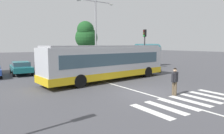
% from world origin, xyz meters
% --- Properties ---
extents(ground_plane, '(160.00, 160.00, 0.00)m').
position_xyz_m(ground_plane, '(0.00, 0.00, 0.00)').
color(ground_plane, '#47474C').
extents(city_transit_bus, '(12.13, 3.68, 3.06)m').
position_xyz_m(city_transit_bus, '(0.54, 5.31, 1.59)').
color(city_transit_bus, black).
rests_on(city_transit_bus, ground_plane).
extents(pedestrian_crossing_street, '(0.57, 0.35, 1.72)m').
position_xyz_m(pedestrian_crossing_street, '(1.03, -1.42, 0.97)').
color(pedestrian_crossing_street, brown).
rests_on(pedestrian_crossing_street, ground_plane).
extents(parked_car_teal, '(2.05, 4.59, 1.35)m').
position_xyz_m(parked_car_teal, '(-5.11, 13.36, 0.77)').
color(parked_car_teal, black).
rests_on(parked_car_teal, ground_plane).
extents(parked_car_charcoal, '(2.14, 4.62, 1.35)m').
position_xyz_m(parked_car_charcoal, '(-2.59, 13.11, 0.77)').
color(parked_car_charcoal, black).
rests_on(parked_car_charcoal, ground_plane).
extents(parked_car_champagne, '(2.02, 4.57, 1.35)m').
position_xyz_m(parked_car_champagne, '(0.15, 12.91, 0.77)').
color(parked_car_champagne, black).
rests_on(parked_car_champagne, ground_plane).
extents(parked_car_black, '(1.94, 4.53, 1.35)m').
position_xyz_m(parked_car_black, '(2.85, 13.58, 0.77)').
color(parked_car_black, black).
rests_on(parked_car_black, ground_plane).
extents(parked_car_white, '(1.93, 4.53, 1.35)m').
position_xyz_m(parked_car_white, '(5.67, 13.48, 0.77)').
color(parked_car_white, black).
rests_on(parked_car_white, ground_plane).
extents(traffic_light_far_corner, '(0.33, 0.32, 5.02)m').
position_xyz_m(traffic_light_far_corner, '(8.77, 9.34, 3.35)').
color(traffic_light_far_corner, '#28282B').
rests_on(traffic_light_far_corner, ground_plane).
extents(bus_stop_shelter, '(4.14, 1.54, 3.25)m').
position_xyz_m(bus_stop_shelter, '(11.40, 11.50, 2.42)').
color(bus_stop_shelter, '#28282B').
rests_on(bus_stop_shelter, ground_plane).
extents(twin_arm_street_lamp, '(5.14, 0.32, 8.53)m').
position_xyz_m(twin_arm_street_lamp, '(3.49, 12.51, 5.33)').
color(twin_arm_street_lamp, '#939399').
rests_on(twin_arm_street_lamp, ground_plane).
extents(background_tree_right, '(3.73, 3.73, 6.99)m').
position_xyz_m(background_tree_right, '(6.43, 20.84, 4.66)').
color(background_tree_right, brown).
rests_on(background_tree_right, ground_plane).
extents(crosswalk_painted_stripes, '(6.52, 2.62, 0.01)m').
position_xyz_m(crosswalk_painted_stripes, '(0.71, -2.72, 0.00)').
color(crosswalk_painted_stripes, silver).
rests_on(crosswalk_painted_stripes, ground_plane).
extents(lane_center_line, '(0.16, 24.00, 0.01)m').
position_xyz_m(lane_center_line, '(-0.14, 2.00, 0.00)').
color(lane_center_line, silver).
rests_on(lane_center_line, ground_plane).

